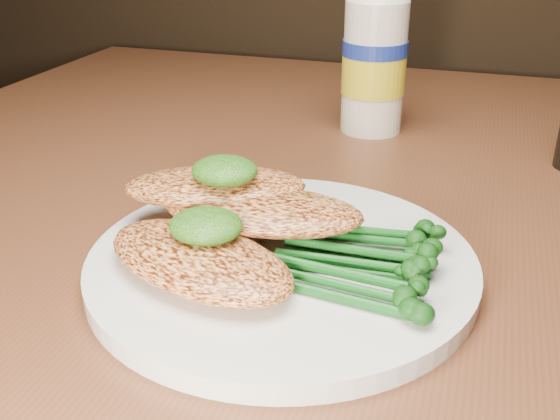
% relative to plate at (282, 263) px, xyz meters
% --- Properties ---
extents(plate, '(0.26, 0.26, 0.01)m').
position_rel_plate_xyz_m(plate, '(0.00, 0.00, 0.00)').
color(plate, silver).
rests_on(plate, dining_table).
extents(chicken_front, '(0.16, 0.12, 0.02)m').
position_rel_plate_xyz_m(chicken_front, '(-0.04, -0.04, 0.02)').
color(chicken_front, '#F2944D').
rests_on(chicken_front, plate).
extents(chicken_mid, '(0.15, 0.08, 0.02)m').
position_rel_plate_xyz_m(chicken_mid, '(-0.02, 0.02, 0.03)').
color(chicken_mid, '#F2944D').
rests_on(chicken_mid, plate).
extents(chicken_back, '(0.14, 0.11, 0.02)m').
position_rel_plate_xyz_m(chicken_back, '(-0.06, 0.03, 0.03)').
color(chicken_back, '#F2944D').
rests_on(chicken_back, plate).
extents(pesto_front, '(0.05, 0.04, 0.02)m').
position_rel_plate_xyz_m(pesto_front, '(-0.04, -0.03, 0.03)').
color(pesto_front, '#0A3207').
rests_on(pesto_front, chicken_front).
extents(pesto_back, '(0.05, 0.04, 0.02)m').
position_rel_plate_xyz_m(pesto_back, '(-0.05, 0.03, 0.05)').
color(pesto_back, '#0A3207').
rests_on(pesto_back, chicken_back).
extents(broccolini_bundle, '(0.15, 0.13, 0.02)m').
position_rel_plate_xyz_m(broccolini_bundle, '(0.05, 0.00, 0.02)').
color(broccolini_bundle, '#114E16').
rests_on(broccolini_bundle, plate).
extents(mayo_bottle, '(0.08, 0.08, 0.19)m').
position_rel_plate_xyz_m(mayo_bottle, '(0.00, 0.31, 0.09)').
color(mayo_bottle, silver).
rests_on(mayo_bottle, dining_table).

